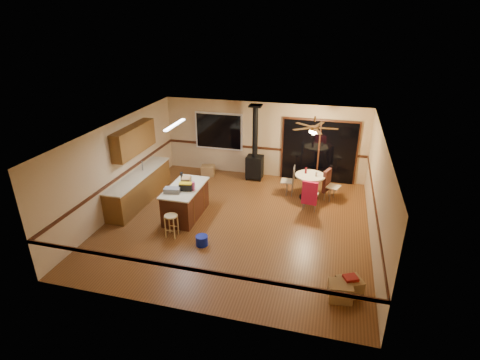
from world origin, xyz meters
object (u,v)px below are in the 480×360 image
(box_under_window, at_px, (208,171))
(box_corner_b, at_px, (340,291))
(dining_table, at_px, (310,182))
(box_corner_a, at_px, (349,286))
(bar_stool, at_px, (172,226))
(chair_left, at_px, (291,177))
(kitchen_island, at_px, (186,201))
(chair_near, at_px, (310,193))
(chair_right, at_px, (328,181))
(wood_stove, at_px, (255,159))
(toolbox_grey, at_px, (172,190))
(blue_bucket, at_px, (202,241))
(toolbox_black, at_px, (186,187))

(box_under_window, height_order, box_corner_b, box_corner_b)
(dining_table, height_order, box_corner_a, dining_table)
(bar_stool, bearing_deg, chair_left, 50.79)
(kitchen_island, distance_m, dining_table, 3.84)
(chair_near, bearing_deg, box_under_window, 154.27)
(chair_left, relative_size, box_corner_a, 1.09)
(chair_right, relative_size, box_under_window, 1.53)
(wood_stove, xyz_separation_m, toolbox_grey, (-1.49, -3.45, 0.24))
(wood_stove, bearing_deg, chair_right, -20.18)
(blue_bucket, relative_size, chair_near, 0.43)
(chair_left, distance_m, box_corner_a, 4.70)
(bar_stool, height_order, chair_left, chair_left)
(toolbox_grey, relative_size, chair_near, 0.60)
(toolbox_grey, distance_m, dining_table, 4.24)
(kitchen_island, height_order, bar_stool, kitchen_island)
(bar_stool, distance_m, box_corner_a, 4.55)
(bar_stool, relative_size, box_corner_b, 1.30)
(dining_table, height_order, chair_right, chair_right)
(chair_left, bearing_deg, dining_table, -9.84)
(box_corner_b, bearing_deg, chair_right, 96.14)
(chair_left, relative_size, box_under_window, 1.13)
(chair_near, bearing_deg, box_corner_a, -71.47)
(kitchen_island, height_order, box_corner_a, kitchen_island)
(box_under_window, distance_m, box_corner_a, 7.05)
(toolbox_black, relative_size, bar_stool, 0.56)
(kitchen_island, xyz_separation_m, toolbox_black, (0.11, -0.18, 0.54))
(toolbox_grey, xyz_separation_m, dining_table, (3.46, 2.42, -0.43))
(chair_right, distance_m, box_corner_b, 4.59)
(kitchen_island, bearing_deg, wood_stove, 66.91)
(kitchen_island, bearing_deg, box_under_window, 97.21)
(box_under_window, xyz_separation_m, box_corner_b, (4.65, -5.34, 0.00))
(chair_left, xyz_separation_m, box_corner_b, (1.61, -4.53, -0.40))
(toolbox_grey, distance_m, toolbox_black, 0.37)
(blue_bucket, xyz_separation_m, dining_table, (2.33, 3.31, 0.41))
(dining_table, relative_size, box_corner_a, 1.94)
(toolbox_black, height_order, blue_bucket, toolbox_black)
(dining_table, bearing_deg, bar_stool, -135.96)
(wood_stove, bearing_deg, blue_bucket, -94.75)
(blue_bucket, relative_size, dining_table, 0.33)
(wood_stove, xyz_separation_m, box_corner_a, (3.16, -5.25, -0.55))
(wood_stove, relative_size, toolbox_black, 7.43)
(chair_left, xyz_separation_m, chair_near, (0.67, -0.98, 0.01))
(kitchen_island, distance_m, box_under_window, 2.96)
(chair_near, relative_size, box_under_window, 1.53)
(toolbox_black, height_order, dining_table, toolbox_black)
(chair_left, bearing_deg, wood_stove, 145.97)
(toolbox_grey, height_order, bar_stool, toolbox_grey)
(box_corner_a, bearing_deg, blue_bucket, 165.49)
(toolbox_grey, xyz_separation_m, blue_bucket, (1.13, -0.89, -0.84))
(bar_stool, distance_m, box_under_window, 4.04)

